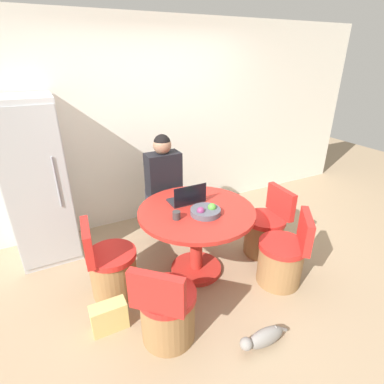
{
  "coord_description": "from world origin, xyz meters",
  "views": [
    {
      "loc": [
        -1.32,
        -2.12,
        2.16
      ],
      "look_at": [
        -0.09,
        0.29,
        0.91
      ],
      "focal_mm": 28.0,
      "sensor_mm": 36.0,
      "label": 1
    }
  ],
  "objects": [
    {
      "name": "dining_table",
      "position": [
        -0.09,
        0.19,
        0.56
      ],
      "size": [
        1.17,
        1.17,
        0.76
      ],
      "color": "#B2261E",
      "rests_on": "ground_plane"
    },
    {
      "name": "chair_near_right_corner",
      "position": [
        0.61,
        -0.35,
        0.27
      ],
      "size": [
        0.54,
        0.54,
        0.79
      ],
      "rotation": [
        0.0,
        0.0,
        -2.23
      ],
      "color": "olive",
      "rests_on": "ground_plane"
    },
    {
      "name": "fruit_bowl",
      "position": [
        -0.05,
        0.07,
        0.79
      ],
      "size": [
        0.29,
        0.29,
        0.1
      ],
      "color": "#4C4C56",
      "rests_on": "dining_table"
    },
    {
      "name": "chair_near_left_corner",
      "position": [
        -0.69,
        -0.45,
        0.27
      ],
      "size": [
        0.54,
        0.54,
        0.79
      ],
      "rotation": [
        0.0,
        0.0,
        2.38
      ],
      "color": "olive",
      "rests_on": "ground_plane"
    },
    {
      "name": "laptop",
      "position": [
        -0.1,
        0.37,
        0.8
      ],
      "size": [
        0.36,
        0.22,
        0.21
      ],
      "rotation": [
        0.0,
        0.0,
        3.14
      ],
      "color": "#232328",
      "rests_on": "dining_table"
    },
    {
      "name": "person_seated",
      "position": [
        -0.13,
        1.0,
        0.74
      ],
      "size": [
        0.4,
        0.37,
        1.35
      ],
      "rotation": [
        0.0,
        0.0,
        3.14
      ],
      "color": "#2D2D38",
      "rests_on": "ground_plane"
    },
    {
      "name": "ground_plane",
      "position": [
        0.0,
        0.0,
        0.0
      ],
      "size": [
        12.0,
        12.0,
        0.0
      ],
      "primitive_type": "plane",
      "color": "#9E8466"
    },
    {
      "name": "chair_right_side",
      "position": [
        0.79,
        0.14,
        0.27
      ],
      "size": [
        0.47,
        0.47,
        0.79
      ],
      "rotation": [
        0.0,
        0.0,
        -1.63
      ],
      "color": "olive",
      "rests_on": "ground_plane"
    },
    {
      "name": "handbag",
      "position": [
        -1.1,
        -0.14,
        0.13
      ],
      "size": [
        0.3,
        0.14,
        0.26
      ],
      "color": "tan",
      "rests_on": "ground_plane"
    },
    {
      "name": "chair_left_side",
      "position": [
        -0.97,
        0.28,
        0.27
      ],
      "size": [
        0.48,
        0.47,
        0.79
      ],
      "rotation": [
        0.0,
        0.0,
        1.47
      ],
      "color": "olive",
      "rests_on": "ground_plane"
    },
    {
      "name": "wall_back",
      "position": [
        0.0,
        1.65,
        1.3
      ],
      "size": [
        7.0,
        0.06,
        2.6
      ],
      "color": "silver",
      "rests_on": "ground_plane"
    },
    {
      "name": "coffee_cup",
      "position": [
        -0.34,
        0.11,
        0.79
      ],
      "size": [
        0.08,
        0.08,
        0.08
      ],
      "color": "#383333",
      "rests_on": "dining_table"
    },
    {
      "name": "cat",
      "position": [
        -0.04,
        -0.88,
        0.08
      ],
      "size": [
        0.47,
        0.13,
        0.16
      ],
      "rotation": [
        0.0,
        0.0,
        3.12
      ],
      "color": "gray",
      "rests_on": "ground_plane"
    },
    {
      "name": "refrigerator",
      "position": [
        -1.45,
        1.27,
        0.9
      ],
      "size": [
        0.61,
        0.66,
        1.8
      ],
      "color": "silver",
      "rests_on": "ground_plane"
    }
  ]
}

